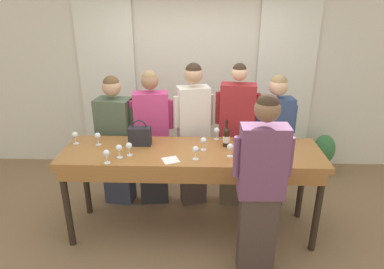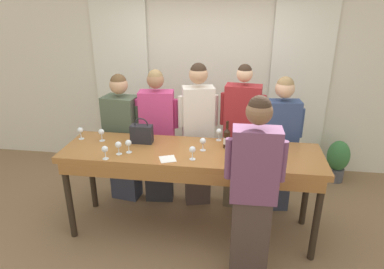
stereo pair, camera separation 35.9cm
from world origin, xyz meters
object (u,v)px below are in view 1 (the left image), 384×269
Objects in this scene: wine_glass_near_host at (75,135)px; host_pouring at (261,186)px; wine_glass_center_right at (129,146)px; guest_navy_coat at (273,139)px; wine_glass_back_left at (106,154)px; guest_striped_shirt at (236,136)px; wine_glass_back_right at (119,148)px; guest_pink_top at (152,138)px; wine_glass_center_mid at (257,147)px; wine_glass_front_mid at (196,150)px; guest_cream_sweater at (193,133)px; tasting_bar at (192,159)px; wine_glass_center_left at (204,141)px; handbag at (140,136)px; wine_glass_by_bottle at (230,147)px; wine_glass_front_left at (217,131)px; potted_plant at (323,153)px; wine_glass_back_mid at (255,134)px; guest_olive_jacket at (116,141)px; wine_glass_front_right at (98,136)px; wine_bottle at (226,137)px.

host_pouring is at bearing -20.72° from wine_glass_near_host.
host_pouring is at bearing -19.64° from wine_glass_center_right.
guest_navy_coat is at bearing 74.16° from host_pouring.
guest_striped_shirt reaches higher than wine_glass_back_left.
guest_pink_top reaches higher than wine_glass_back_right.
host_pouring reaches higher than wine_glass_center_mid.
wine_glass_front_mid is 0.94m from guest_striped_shirt.
wine_glass_front_mid is 0.08× the size of guest_cream_sweater.
wine_glass_center_left reaches higher than tasting_bar.
handbag reaches higher than tasting_bar.
wine_glass_center_left is 0.08× the size of guest_navy_coat.
guest_navy_coat reaches higher than wine_glass_by_bottle.
wine_glass_front_left is 0.23× the size of potted_plant.
tasting_bar is 19.53× the size of wine_glass_front_left.
wine_glass_center_right is 0.70m from wine_glass_near_host.
wine_glass_front_mid is 1.00× the size of wine_glass_back_mid.
wine_glass_front_left and wine_glass_near_host have the same top height.
wine_glass_front_mid is 1.00× the size of wine_glass_by_bottle.
wine_glass_back_mid is (1.49, 0.56, -0.00)m from wine_glass_back_left.
wine_glass_near_host is 0.08× the size of host_pouring.
wine_glass_near_host is (-1.55, -0.18, -0.00)m from wine_glass_front_left.
guest_striped_shirt is (-0.17, 0.35, -0.18)m from wine_glass_back_mid.
guest_olive_jacket is 1.98m from host_pouring.
host_pouring is (-0.03, -0.49, -0.16)m from wine_glass_center_mid.
wine_glass_front_right is 0.08× the size of host_pouring.
wine_glass_front_right is 1.00× the size of wine_glass_by_bottle.
wine_glass_back_right is at bearing 163.70° from host_pouring.
guest_pink_top reaches higher than tasting_bar.
guest_cream_sweater reaches higher than guest_olive_jacket.
wine_glass_center_right is at bearing -99.80° from guest_pink_top.
wine_glass_center_right is 1.00× the size of wine_glass_near_host.
wine_glass_back_left is 1.00× the size of wine_glass_near_host.
guest_olive_jacket is at bearing -180.00° from guest_cream_sweater.
guest_striped_shirt reaches higher than wine_glass_back_right.
wine_glass_by_bottle reaches higher than potted_plant.
guest_olive_jacket is 0.96× the size of guest_pink_top.
guest_cream_sweater is at bearing 39.18° from handbag.
guest_cream_sweater is at bearing 24.93° from wine_glass_front_right.
wine_bottle reaches higher than potted_plant.
guest_navy_coat is 1.38m from potted_plant.
guest_navy_coat reaches higher than wine_glass_back_mid.
tasting_bar is 0.80m from guest_striped_shirt.
guest_cream_sweater is at bearing 128.14° from wine_bottle.
wine_glass_back_mid is at bearing 20.24° from wine_bottle.
wine_glass_center_mid is 1.29m from wine_glass_center_right.
wine_glass_back_right is 1.00× the size of wine_glass_near_host.
guest_navy_coat reaches higher than wine_glass_center_mid.
wine_glass_back_mid is (0.32, 0.12, -0.01)m from wine_bottle.
guest_navy_coat is at bearing 11.50° from wine_glass_near_host.
wine_glass_back_mid is 0.08× the size of guest_cream_sweater.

